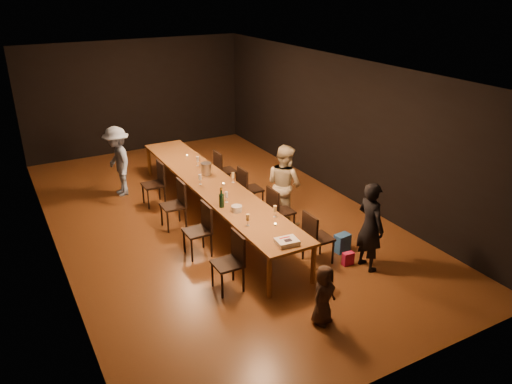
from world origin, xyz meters
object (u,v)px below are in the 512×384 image
birthday_cake (287,242)px  man_blue (118,161)px  ice_bucket (206,169)px  champagne_bottle (221,197)px  woman_tan (284,184)px  chair_left_2 (173,205)px  chair_left_0 (227,263)px  plate_stack (237,209)px  chair_left_1 (197,231)px  chair_right_0 (319,237)px  chair_right_1 (281,210)px  chair_left_3 (153,184)px  table (213,186)px  child (324,295)px  woman_birthday (370,226)px  chair_right_2 (251,188)px  chair_right_3 (226,170)px

birthday_cake → man_blue: bearing=111.5°
ice_bucket → champagne_bottle: bearing=-104.2°
woman_tan → man_blue: 3.81m
chair_left_2 → woman_tan: woman_tan is taller
man_blue → ice_bucket: 2.11m
chair_left_2 → champagne_bottle: (0.53, -1.08, 0.47)m
man_blue → champagne_bottle: (1.01, -3.17, 0.16)m
chair_left_0 → man_blue: man_blue is taller
plate_stack → chair_left_1: bearing=166.0°
chair_right_0 → chair_left_0: bearing=-90.0°
woman_tan → birthday_cake: woman_tan is taller
chair_right_1 → chair_left_1: 1.70m
chair_left_3 → chair_left_1: bearing=-180.0°
man_blue → plate_stack: bearing=17.2°
man_blue → birthday_cake: bearing=13.8°
chair_right_1 → chair_right_0: bearing=-0.0°
table → child: (-0.04, -3.77, -0.25)m
man_blue → champagne_bottle: man_blue is taller
chair_right_1 → woman_birthday: (0.62, -1.74, 0.30)m
chair_right_1 → man_blue: man_blue is taller
woman_tan → child: bearing=143.9°
chair_right_2 → chair_right_3: size_ratio=1.00×
chair_left_0 → chair_right_2: bearing=-35.3°
chair_right_0 → ice_bucket: 3.04m
chair_left_1 → ice_bucket: bearing=-28.7°
chair_left_1 → champagne_bottle: bearing=-77.6°
chair_right_0 → chair_left_3: (-1.70, 3.60, 0.00)m
woman_tan → chair_right_1: bearing=128.3°
chair_left_2 → chair_right_1: bearing=-125.2°
chair_left_0 → man_blue: bearing=6.1°
woman_birthday → plate_stack: bearing=45.3°
ice_bucket → chair_left_0: bearing=-107.8°
chair_left_2 → woman_tan: size_ratio=0.59×
chair_right_1 → champagne_bottle: bearing=-95.7°
chair_left_1 → man_blue: bearing=8.2°
chair_right_3 → child: chair_right_3 is taller
table → plate_stack: 1.38m
chair_right_2 → chair_left_2: (-1.70, 0.00, 0.00)m
table → ice_bucket: 0.55m
chair_left_3 → champagne_bottle: (0.53, -2.28, 0.47)m
chair_left_2 → chair_right_3: bearing=-54.8°
woman_tan → child: woman_tan is taller
chair_right_1 → ice_bucket: bearing=-156.1°
chair_right_0 → woman_tan: bearing=169.3°
woman_birthday → man_blue: man_blue is taller
chair_right_2 → chair_left_2: bearing=-90.0°
chair_left_1 → ice_bucket: 2.00m
chair_left_3 → woman_birthday: woman_birthday is taller
birthday_cake → chair_right_0: bearing=29.0°
chair_left_2 → man_blue: bearing=12.9°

